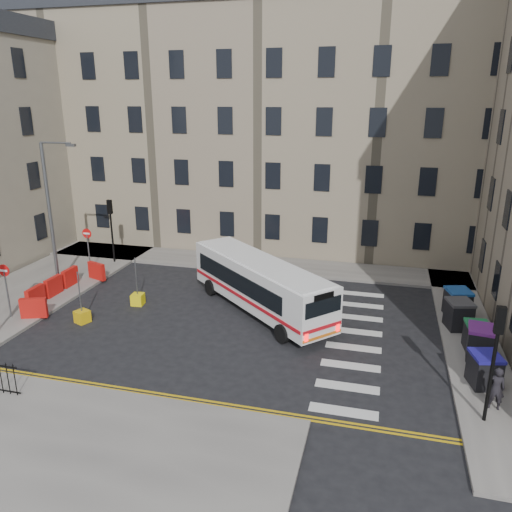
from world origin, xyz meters
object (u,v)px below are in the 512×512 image
at_px(bus, 260,283).
at_px(wheelie_bin_e, 457,303).
at_px(wheelie_bin_c, 476,336).
at_px(streetlamp, 50,213).
at_px(wheelie_bin_a, 484,370).
at_px(bollard_chevron, 82,316).
at_px(wheelie_bin_d, 459,314).
at_px(pedestrian, 496,388).
at_px(bollard_yellow, 138,299).
at_px(wheelie_bin_b, 481,343).

xyz_separation_m(bus, wheelie_bin_e, (9.60, 1.55, -0.69)).
bearing_deg(wheelie_bin_c, streetlamp, 169.77).
xyz_separation_m(bus, wheelie_bin_a, (9.83, -4.80, -0.74)).
xyz_separation_m(streetlamp, bus, (12.07, -0.41, -2.81)).
bearing_deg(wheelie_bin_c, bollard_chevron, -179.16).
height_order(bus, wheelie_bin_a, bus).
bearing_deg(bus, wheelie_bin_a, -73.74).
distance_m(wheelie_bin_d, pedestrian, 6.44).
bearing_deg(wheelie_bin_e, bollard_chevron, -178.80).
relative_size(bus, wheelie_bin_e, 5.90).
bearing_deg(wheelie_bin_a, bollard_yellow, 152.83).
height_order(wheelie_bin_d, bollard_yellow, wheelie_bin_d).
relative_size(streetlamp, bus, 0.94).
distance_m(streetlamp, wheelie_bin_b, 22.58).
bearing_deg(bollard_chevron, pedestrian, -8.89).
distance_m(wheelie_bin_a, bollard_yellow, 16.71).
bearing_deg(streetlamp, wheelie_bin_b, -7.88).
relative_size(streetlamp, wheelie_bin_d, 5.63).
distance_m(wheelie_bin_e, pedestrian, 7.85).
height_order(wheelie_bin_b, bollard_chevron, wheelie_bin_b).
distance_m(wheelie_bin_a, wheelie_bin_e, 6.36).
distance_m(streetlamp, wheelie_bin_a, 22.79).
height_order(streetlamp, bollard_yellow, streetlamp).
bearing_deg(wheelie_bin_d, wheelie_bin_a, -100.45).
bearing_deg(wheelie_bin_e, wheelie_bin_b, -98.96).
relative_size(streetlamp, wheelie_bin_a, 6.01).
bearing_deg(bollard_yellow, wheelie_bin_b, -6.24).
xyz_separation_m(wheelie_bin_e, bollard_yellow, (-16.00, -2.40, -0.54)).
relative_size(wheelie_bin_a, pedestrian, 0.86).
bearing_deg(wheelie_bin_d, bollard_chevron, 177.43).
bearing_deg(bus, wheelie_bin_c, -58.38).
relative_size(wheelie_bin_d, wheelie_bin_e, 0.99).
distance_m(pedestrian, bollard_chevron, 18.16).
height_order(streetlamp, wheelie_bin_b, streetlamp).
relative_size(wheelie_bin_d, pedestrian, 0.92).
bearing_deg(wheelie_bin_e, wheelie_bin_c, -98.59).
xyz_separation_m(wheelie_bin_c, wheelie_bin_e, (-0.37, 3.43, 0.08)).
relative_size(wheelie_bin_e, bollard_chevron, 2.45).
bearing_deg(wheelie_bin_c, bollard_yellow, 172.11).
bearing_deg(pedestrian, bollard_yellow, -15.15).
bearing_deg(wheelie_bin_e, streetlamp, 168.20).
relative_size(streetlamp, bollard_chevron, 13.57).
relative_size(bus, bollard_chevron, 14.45).
height_order(streetlamp, bus, streetlamp).
relative_size(bus, wheelie_bin_d, 5.99).
height_order(wheelie_bin_a, bollard_chevron, wheelie_bin_a).
height_order(streetlamp, wheelie_bin_e, streetlamp).
bearing_deg(wheelie_bin_c, wheelie_bin_b, -90.12).
distance_m(wheelie_bin_b, bollard_chevron, 18.04).
distance_m(bus, wheelie_bin_a, 10.96).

